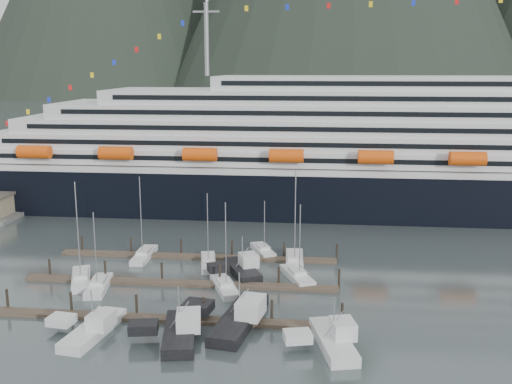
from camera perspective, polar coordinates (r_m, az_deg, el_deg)
ground at (r=88.88m, az=-4.55°, el=-9.60°), size 1600.00×1600.00×0.00m
cruise_ship at (r=138.43m, az=11.99°, el=3.16°), size 210.00×30.40×50.30m
dock_near at (r=80.88m, az=-9.38°, el=-11.75°), size 48.18×2.28×3.20m
dock_mid at (r=92.54m, az=-7.24°, el=-8.57°), size 48.18×2.28×3.20m
dock_far at (r=104.51m, az=-5.61°, el=-6.10°), size 48.18×2.28×3.20m
sailboat_a at (r=93.09m, az=-14.74°, el=-8.68°), size 4.07×9.47×12.43m
sailboat_b at (r=96.65m, az=-16.32°, el=-7.98°), size 6.20×10.55×16.36m
sailboat_c at (r=89.81m, az=-2.99°, el=-9.05°), size 5.88×9.53×13.98m
sailboat_d at (r=100.72m, az=-4.57°, el=-6.72°), size 4.25×10.10×12.83m
sailboat_e at (r=105.79m, az=-10.61°, el=-5.96°), size 2.75×9.74×14.89m
sailboat_f at (r=106.62m, az=0.67°, el=-5.62°), size 5.42×8.52×10.03m
sailboat_g at (r=100.91m, az=3.69°, el=-6.64°), size 3.42×11.64×17.04m
sailboat_h at (r=94.35m, az=3.95°, el=-8.01°), size 6.03×9.64×12.59m
trawler_a at (r=78.38m, az=-15.32°, el=-12.40°), size 8.71×11.97×6.36m
trawler_b at (r=75.20m, az=-7.40°, el=-13.06°), size 9.02×11.82×7.38m
trawler_c at (r=78.50m, az=-1.71°, el=-11.82°), size 11.06×15.48×7.71m
trawler_d at (r=73.41m, az=7.27°, el=-13.76°), size 9.01×11.81×6.73m
trawler_e at (r=96.10m, az=-1.37°, el=-7.32°), size 9.26×10.93×6.77m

